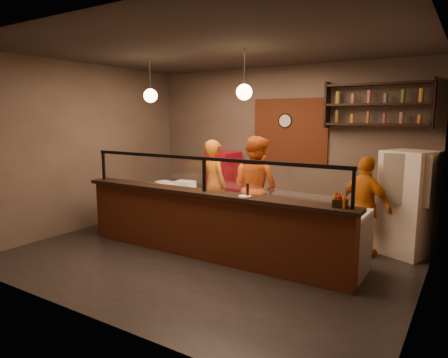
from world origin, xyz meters
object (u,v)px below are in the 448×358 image
Objects in this scene: condiment_caddy at (340,203)px; red_cooler at (223,184)px; cook_left at (214,184)px; cook_mid at (255,188)px; fridge at (407,203)px; pepper_mill at (248,190)px; cook_right at (365,206)px; wall_clock at (286,121)px; pizza_dough at (273,201)px.

red_cooler is at bearing 143.46° from condiment_caddy.
cook_left is 1.05m from cook_mid.
cook_mid is at bearing -173.37° from cook_left.
cook_mid is at bearing -30.29° from red_cooler.
cook_mid is 2.47m from fridge.
cook_mid reaches higher than condiment_caddy.
pepper_mill is at bearing 154.95° from cook_left.
cook_mid is at bearing 30.23° from cook_right.
wall_clock is 0.18× the size of fridge.
pizza_dough is (2.09, -1.87, 0.19)m from red_cooler.
wall_clock reaches higher than pepper_mill.
wall_clock is at bearing -108.28° from cook_left.
wall_clock reaches higher than condiment_caddy.
pizza_dough is at bearing -70.36° from wall_clock.
wall_clock is 1.93m from red_cooler.
fridge reaches higher than cook_right.
pizza_dough is at bearing 144.89° from cook_mid.
cook_right reaches higher than pepper_mill.
cook_right is 3.40m from red_cooler.
cook_mid is 2.26m from condiment_caddy.
wall_clock is at bearing 103.17° from pepper_mill.
pepper_mill is (0.64, -2.75, -0.95)m from wall_clock.
condiment_caddy is at bearing 115.25° from cook_right.
condiment_caddy is at bearing 0.84° from pepper_mill.
fridge is at bearing 36.55° from pizza_dough.
fridge is at bearing -155.72° from cook_left.
pizza_dough is at bearing 76.78° from pepper_mill.
condiment_caddy is (1.96, -2.73, -0.99)m from wall_clock.
cook_right is 3.12× the size of pizza_dough.
wall_clock reaches higher than cook_left.
cook_mid is 1.11× the size of fridge.
cook_mid is 10.35× the size of condiment_caddy.
condiment_caddy is 0.96× the size of pepper_mill.
cook_left is at bearing 23.96° from cook_right.
fridge reaches higher than pepper_mill.
wall_clock is 2.67m from cook_right.
cook_left is 0.94× the size of cook_mid.
condiment_caddy is at bearing -27.30° from red_cooler.
fridge reaches higher than red_cooler.
pizza_dough is (0.78, -2.18, -1.19)m from wall_clock.
fridge is 1.17× the size of red_cooler.
pizza_dough is (-1.17, -0.89, 0.11)m from cook_right.
pepper_mill is (-1.32, -0.02, 0.04)m from condiment_caddy.
cook_mid reaches higher than fridge.
pepper_mill is at bearing -76.83° from wall_clock.
cook_right reaches higher than condiment_caddy.
fridge is at bearing -155.74° from cook_mid.
cook_right is (1.95, -1.29, -1.31)m from wall_clock.
cook_mid reaches higher than pepper_mill.
cook_left reaches higher than fridge.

